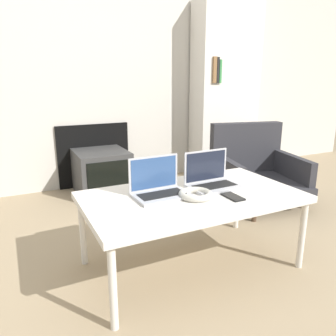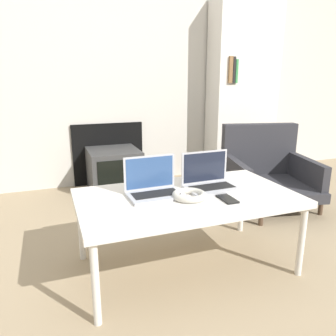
# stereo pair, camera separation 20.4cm
# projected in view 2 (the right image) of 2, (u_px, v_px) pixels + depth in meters

# --- Properties ---
(ground_plane) EXTENTS (14.00, 14.00, 0.00)m
(ground_plane) POSITION_uv_depth(u_px,v_px,m) (216.00, 305.00, 1.58)
(ground_plane) COLOR #998466
(wall_back) EXTENTS (7.00, 0.08, 2.60)m
(wall_back) POSITION_uv_depth(u_px,v_px,m) (115.00, 54.00, 3.19)
(wall_back) COLOR beige
(wall_back) RESTS_ON ground_plane
(table) EXTENTS (1.18, 0.67, 0.44)m
(table) POSITION_uv_depth(u_px,v_px,m) (187.00, 200.00, 1.80)
(table) COLOR silver
(table) RESTS_ON ground_plane
(laptop_left) EXTENTS (0.30, 0.21, 0.21)m
(laptop_left) POSITION_uv_depth(u_px,v_px,m) (153.00, 186.00, 1.78)
(laptop_left) COLOR #B2B2B7
(laptop_left) RESTS_ON table
(laptop_right) EXTENTS (0.30, 0.21, 0.21)m
(laptop_right) POSITION_uv_depth(u_px,v_px,m) (209.00, 180.00, 1.90)
(laptop_right) COLOR #B2B2B7
(laptop_right) RESTS_ON table
(headphones) EXTENTS (0.18, 0.18, 0.04)m
(headphones) POSITION_uv_depth(u_px,v_px,m) (189.00, 195.00, 1.73)
(headphones) COLOR beige
(headphones) RESTS_ON table
(phone) EXTENTS (0.07, 0.13, 0.01)m
(phone) POSITION_uv_depth(u_px,v_px,m) (227.00, 199.00, 1.72)
(phone) COLOR black
(phone) RESTS_ON table
(tv) EXTENTS (0.47, 0.51, 0.41)m
(tv) POSITION_uv_depth(u_px,v_px,m) (114.00, 170.00, 3.16)
(tv) COLOR #383838
(tv) RESTS_ON ground_plane
(armchair) EXTENTS (0.80, 0.81, 0.67)m
(armchair) POSITION_uv_depth(u_px,v_px,m) (266.00, 170.00, 2.82)
(armchair) COLOR #2D2D33
(armchair) RESTS_ON ground_plane
(bookshelf) EXTENTS (0.74, 0.32, 1.85)m
(bookshelf) POSITION_uv_depth(u_px,v_px,m) (242.00, 92.00, 3.56)
(bookshelf) COLOR silver
(bookshelf) RESTS_ON ground_plane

